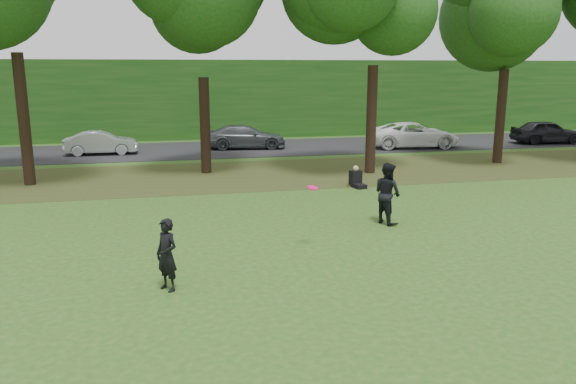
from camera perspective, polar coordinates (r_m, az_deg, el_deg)
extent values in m
plane|color=#254A17|center=(12.45, 11.06, -9.02)|extent=(120.00, 120.00, 0.00)
cube|color=#403517|center=(24.47, -1.09, 1.90)|extent=(60.00, 7.00, 0.01)
cube|color=black|center=(32.25, -3.93, 4.47)|extent=(70.00, 7.00, 0.02)
cube|color=#174714|center=(37.93, -5.38, 9.43)|extent=(70.00, 3.00, 5.00)
imported|color=black|center=(11.85, -12.21, -6.27)|extent=(0.63, 0.66, 1.53)
imported|color=black|center=(16.75, 10.06, -0.13)|extent=(0.95, 1.06, 1.82)
imported|color=#A4A8AC|center=(31.35, -18.47, 4.77)|extent=(3.73, 1.33, 1.23)
imported|color=#464B4F|center=(32.04, -4.34, 5.62)|extent=(4.71, 2.31, 1.32)
imported|color=white|center=(33.18, 12.67, 5.69)|extent=(5.39, 2.93, 1.43)
imported|color=black|center=(37.54, 24.77, 5.58)|extent=(4.27, 2.12, 1.40)
cylinder|color=#F01462|center=(14.01, 2.52, 0.43)|extent=(0.31, 0.30, 0.11)
cube|color=black|center=(21.68, 7.23, 0.61)|extent=(0.50, 0.63, 0.16)
cube|color=black|center=(21.86, 6.87, 1.47)|extent=(0.48, 0.42, 0.56)
sphere|color=tan|center=(21.79, 6.90, 2.40)|extent=(0.22, 0.22, 0.22)
cylinder|color=black|center=(24.03, -25.26, 6.62)|extent=(0.44, 0.44, 5.08)
cylinder|color=black|center=(24.66, -8.43, 6.67)|extent=(0.44, 0.44, 4.12)
sphere|color=#174714|center=(24.64, -8.80, 17.84)|extent=(5.80, 5.80, 5.80)
cylinder|color=black|center=(24.59, 8.46, 7.24)|extent=(0.44, 0.44, 4.62)
cylinder|color=black|center=(28.87, 20.78, 7.17)|extent=(0.44, 0.44, 4.45)
sphere|color=#174714|center=(28.92, 21.61, 17.45)|extent=(6.20, 6.20, 6.20)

